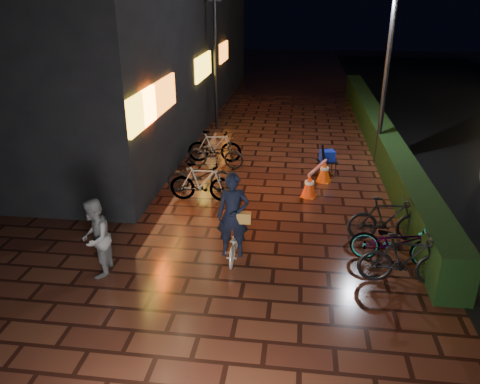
# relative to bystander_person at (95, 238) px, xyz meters

# --- Properties ---
(ground) EXTENTS (80.00, 80.00, 0.00)m
(ground) POSITION_rel_bystander_person_xyz_m (3.48, 1.75, -0.82)
(ground) COLOR #381911
(ground) RESTS_ON ground
(hedge) EXTENTS (0.70, 20.00, 1.00)m
(hedge) POSITION_rel_bystander_person_xyz_m (6.78, 9.75, -0.32)
(hedge) COLOR black
(hedge) RESTS_ON ground
(bystander_person) EXTENTS (0.71, 0.87, 1.64)m
(bystander_person) POSITION_rel_bystander_person_xyz_m (0.00, 0.00, 0.00)
(bystander_person) COLOR #5E5D60
(bystander_person) RESTS_ON ground
(storefront_block) EXTENTS (12.09, 22.00, 9.00)m
(storefront_block) POSITION_rel_bystander_person_xyz_m (-6.01, 13.25, 3.68)
(storefront_block) COLOR black
(storefront_block) RESTS_ON ground
(lamp_post_hedge) EXTENTS (0.54, 0.23, 5.64)m
(lamp_post_hedge) POSITION_rel_bystander_person_xyz_m (6.47, 7.64, 2.29)
(lamp_post_hedge) COLOR black
(lamp_post_hedge) RESTS_ON ground
(lamp_post_sf) EXTENTS (0.50, 0.24, 5.30)m
(lamp_post_sf) POSITION_rel_bystander_person_xyz_m (0.41, 11.40, 2.10)
(lamp_post_sf) COLOR black
(lamp_post_sf) RESTS_ON ground
(cyclist) EXTENTS (0.71, 1.38, 1.96)m
(cyclist) POSITION_rel_bystander_person_xyz_m (2.60, 0.94, -0.09)
(cyclist) COLOR silver
(cyclist) RESTS_ON ground
(traffic_barrier) EXTENTS (0.94, 1.68, 0.69)m
(traffic_barrier) POSITION_rel_bystander_person_xyz_m (4.45, 5.10, -0.48)
(traffic_barrier) COLOR #FB3E0D
(traffic_barrier) RESTS_ON ground
(cart_assembly) EXTENTS (0.69, 0.73, 1.12)m
(cart_assembly) POSITION_rel_bystander_person_xyz_m (4.76, 6.31, -0.25)
(cart_assembly) COLOR black
(cart_assembly) RESTS_ON ground
(parked_bikes_storefront) EXTENTS (2.04, 3.78, 1.07)m
(parked_bikes_storefront) POSITION_rel_bystander_person_xyz_m (1.20, 5.47, -0.31)
(parked_bikes_storefront) COLOR black
(parked_bikes_storefront) RESTS_ON ground
(parked_bikes_hedge) EXTENTS (1.91, 2.30, 1.07)m
(parked_bikes_hedge) POSITION_rel_bystander_person_xyz_m (5.97, 1.27, -0.30)
(parked_bikes_hedge) COLOR black
(parked_bikes_hedge) RESTS_ON ground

